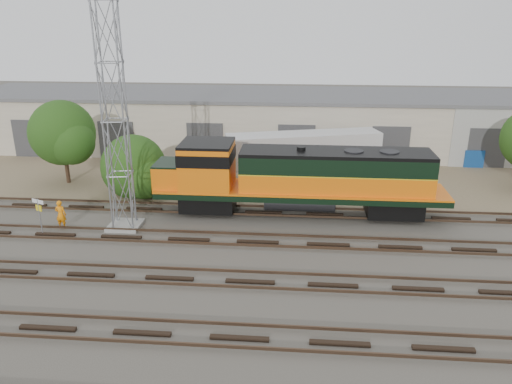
# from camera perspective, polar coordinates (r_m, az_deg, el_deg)

# --- Properties ---
(ground) EXTENTS (140.00, 140.00, 0.00)m
(ground) POSITION_cam_1_polar(r_m,az_deg,el_deg) (27.31, -0.06, -7.20)
(ground) COLOR #47423A
(ground) RESTS_ON ground
(dirt_strip) EXTENTS (80.00, 16.00, 0.02)m
(dirt_strip) POSITION_cam_1_polar(r_m,az_deg,el_deg) (41.21, 1.74, 2.27)
(dirt_strip) COLOR #726047
(dirt_strip) RESTS_ON ground
(tracks) EXTENTS (80.00, 20.40, 0.28)m
(tracks) POSITION_cam_1_polar(r_m,az_deg,el_deg) (24.64, -0.68, -10.19)
(tracks) COLOR black
(tracks) RESTS_ON ground
(warehouse) EXTENTS (58.40, 10.40, 5.30)m
(warehouse) POSITION_cam_1_polar(r_m,az_deg,el_deg) (48.26, 2.37, 8.10)
(warehouse) COLOR beige
(warehouse) RESTS_ON ground
(locomotive) EXTENTS (18.53, 3.25, 4.45)m
(locomotive) POSITION_cam_1_polar(r_m,az_deg,el_deg) (31.81, 4.50, 1.66)
(locomotive) COLOR black
(locomotive) RESTS_ON tracks
(signal_tower) EXTENTS (1.93, 1.93, 13.07)m
(signal_tower) POSITION_cam_1_polar(r_m,az_deg,el_deg) (29.87, -15.76, 7.42)
(signal_tower) COLOR gray
(signal_tower) RESTS_ON ground
(sign_post) EXTENTS (0.86, 0.40, 2.26)m
(sign_post) POSITION_cam_1_polar(r_m,az_deg,el_deg) (31.71, -23.55, -1.89)
(sign_post) COLOR gray
(sign_post) RESTS_ON ground
(worker) EXTENTS (0.66, 0.44, 1.80)m
(worker) POSITION_cam_1_polar(r_m,az_deg,el_deg) (32.46, -21.42, -2.40)
(worker) COLOR orange
(worker) RESTS_ON ground
(semi_trailer) EXTENTS (12.18, 5.55, 3.69)m
(semi_trailer) POSITION_cam_1_polar(r_m,az_deg,el_deg) (39.21, 5.84, 4.77)
(semi_trailer) COLOR silver
(semi_trailer) RESTS_ON ground
(dumpster_blue) EXTENTS (1.62, 1.52, 1.50)m
(dumpster_blue) POSITION_cam_1_polar(r_m,az_deg,el_deg) (46.76, 23.43, 3.69)
(dumpster_blue) COLOR navy
(dumpster_blue) RESTS_ON ground
(tree_west) EXTENTS (5.13, 4.88, 6.39)m
(tree_west) POSITION_cam_1_polar(r_m,az_deg,el_deg) (40.08, -21.03, 6.09)
(tree_west) COLOR #382619
(tree_west) RESTS_ON ground
(tree_mid) EXTENTS (4.86, 4.63, 4.63)m
(tree_mid) POSITION_cam_1_polar(r_m,az_deg,el_deg) (36.51, -13.52, 2.54)
(tree_mid) COLOR #382619
(tree_mid) RESTS_ON ground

